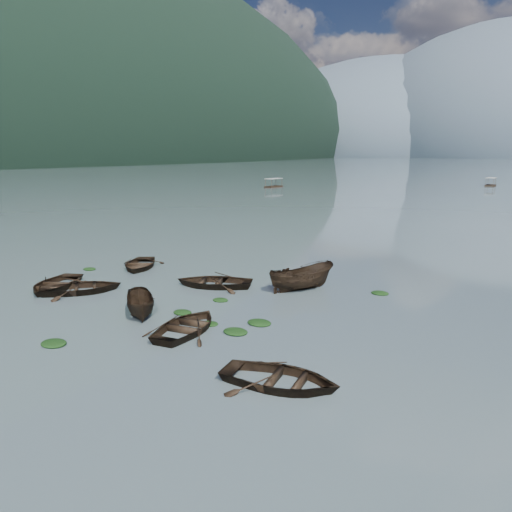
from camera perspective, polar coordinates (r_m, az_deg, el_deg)
The scene contains 21 objects.
ground_plane at distance 23.81m, azimuth -15.43°, elevation -9.83°, with size 2400.00×2400.00×0.00m, color #506064.
haze_mtn_a at distance 955.82m, azimuth 14.81°, elevation 10.98°, with size 520.00×520.00×280.00m, color #475666.
haze_mtn_b at distance 918.17m, azimuth 27.01°, elevation 10.07°, with size 520.00×520.00×340.00m, color #475666.
rowboat_0 at distance 34.57m, azimuth -21.95°, elevation -3.47°, with size 3.42×4.79×0.99m, color black.
rowboat_1 at distance 33.09m, azimuth -19.31°, elevation -3.93°, with size 3.48×4.87×1.01m, color black.
rowboat_2 at distance 27.62m, azimuth -12.95°, elevation -6.65°, with size 1.45×3.85×1.49m, color black.
rowboat_3 at distance 24.91m, azimuth -7.83°, elevation -8.52°, with size 3.28×4.59×0.95m, color black.
rowboat_4 at distance 19.40m, azimuth 2.74°, elevation -14.57°, with size 3.29×4.60×0.95m, color black.
rowboat_6 at distance 38.70m, azimuth -13.16°, elevation -1.33°, with size 3.29×4.61×0.95m, color black.
rowboat_7 at distance 32.75m, azimuth -4.79°, elevation -3.45°, with size 3.54×4.95×1.03m, color black.
rowboat_8 at distance 31.97m, azimuth 5.21°, elevation -3.84°, with size 1.79×4.76×1.84m, color black.
weed_clump_0 at distance 24.82m, azimuth -22.11°, elevation -9.40°, with size 1.26×1.03×0.27m, color black.
weed_clump_1 at distance 27.56m, azimuth -8.39°, elevation -6.51°, with size 1.07×0.86×0.24m, color black.
weed_clump_2 at distance 24.47m, azimuth -2.36°, elevation -8.80°, with size 1.26×1.01×0.27m, color black.
weed_clump_3 at distance 25.70m, azimuth -5.28°, elevation -7.81°, with size 0.90×0.76×0.20m, color black.
weed_clump_4 at distance 25.66m, azimuth 0.38°, elevation -7.79°, with size 1.28×1.02×0.27m, color black.
weed_clump_5 at distance 39.13m, azimuth -18.49°, elevation -1.49°, with size 1.02×0.82×0.22m, color black.
weed_clump_6 at distance 29.59m, azimuth -4.09°, elevation -5.12°, with size 0.97×0.80×0.20m, color black.
weed_clump_7 at distance 31.79m, azimuth 13.97°, elevation -4.24°, with size 1.10×0.88×0.24m, color black.
pontoon_left at distance 123.49m, azimuth 2.04°, elevation 7.86°, with size 2.23×5.35×2.05m, color black, non-canonical shape.
pontoon_centre at distance 141.39m, azimuth 25.21°, elevation 7.26°, with size 2.18×5.23×2.01m, color black, non-canonical shape.
Camera 1 is at (16.41, -14.94, 8.64)m, focal length 35.00 mm.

